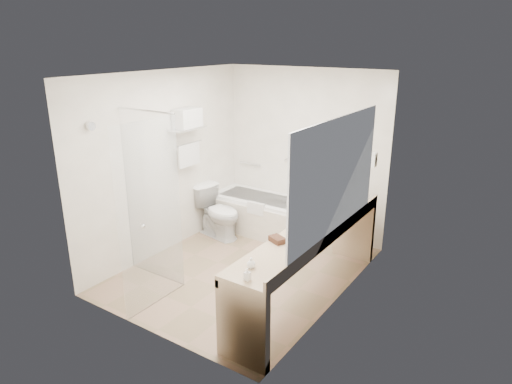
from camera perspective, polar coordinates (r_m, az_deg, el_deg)
The scene contains 25 objects.
floor at distance 6.05m, azimuth -1.60°, elevation -9.78°, with size 3.20×3.20×0.00m, color #9B7A60.
ceiling at distance 5.33m, azimuth -1.85°, elevation 14.57°, with size 2.60×3.20×0.10m, color silver.
wall_back at distance 6.88m, azimuth 6.04°, elevation 4.86°, with size 2.60×0.10×2.50m, color white.
wall_front at distance 4.43m, azimuth -13.78°, elevation -3.48°, with size 2.60×0.10×2.50m, color white.
wall_left at distance 6.38m, azimuth -11.31°, elevation 3.49°, with size 0.10×3.20×2.50m, color white.
wall_right at distance 4.96m, azimuth 10.63°, elevation -0.85°, with size 0.10×3.20×2.50m, color white.
bathtub at distance 7.12m, azimuth 0.85°, elevation -2.80°, with size 1.60×0.73×0.59m.
grab_bar_short at distance 7.40m, azimuth -0.71°, elevation 3.54°, with size 0.03×0.03×0.40m, color silver.
grab_bar_long at distance 6.87m, azimuth 5.51°, elevation 4.85°, with size 0.03×0.03×0.60m, color silver.
shower_enclosure at distance 5.36m, azimuth -13.00°, elevation -1.63°, with size 0.96×0.91×2.11m.
towel_shelf at distance 6.43m, azimuth -8.55°, elevation 8.37°, with size 0.24×0.55×0.81m.
vanity_counter at distance 5.17m, azimuth 6.74°, elevation -7.13°, with size 0.55×2.70×0.95m.
sink at distance 5.42m, azimuth 9.05°, elevation -3.93°, with size 0.40×0.52×0.14m, color white.
faucet at distance 5.32m, azimuth 10.52°, elevation -3.15°, with size 0.03×0.03×0.14m, color silver.
mirror at distance 4.74m, azimuth 10.01°, elevation 2.08°, with size 0.02×2.00×1.20m, color #B8BCC5.
hairdryer_unit at distance 5.86m, azimuth 14.42°, elevation 3.95°, with size 0.08×0.10×0.18m, color silver.
toilet at distance 6.92m, azimuth -4.72°, elevation -2.56°, with size 0.44×0.78×0.77m, color white.
amenity_basket at distance 4.81m, azimuth 2.67°, elevation -5.95°, with size 0.17×0.12×0.06m, color #482819.
soap_bottle_a at distance 4.10m, azimuth -1.09°, elevation -10.61°, with size 0.05×0.11×0.05m, color silver.
soap_bottle_b at distance 4.29m, azimuth -0.61°, elevation -8.98°, with size 0.08×0.11×0.08m, color silver.
water_bottle_left at distance 5.67m, azimuth 8.95°, elevation -1.46°, with size 0.07×0.07×0.22m.
water_bottle_mid at distance 5.77m, azimuth 9.61°, elevation -1.20°, with size 0.06×0.06×0.21m.
water_bottle_right at distance 6.17m, azimuth 11.02°, elevation 0.10°, with size 0.07×0.07×0.22m.
drinking_glass_near at distance 5.36m, azimuth 8.27°, elevation -3.30°, with size 0.06×0.06×0.08m, color silver.
drinking_glass_far at distance 5.48m, azimuth 7.09°, elevation -2.80°, with size 0.06×0.06×0.08m, color silver.
Camera 1 is at (3.09, -4.33, 2.88)m, focal length 32.00 mm.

